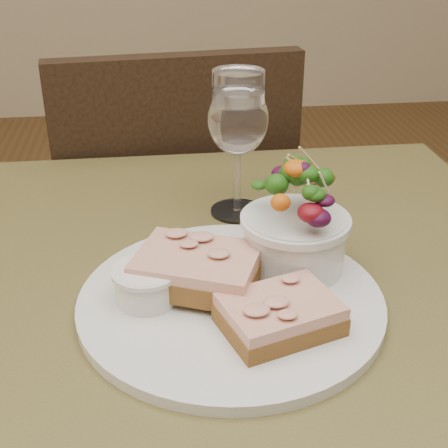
{
  "coord_description": "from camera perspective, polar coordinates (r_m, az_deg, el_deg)",
  "views": [
    {
      "loc": [
        -0.06,
        -0.55,
        1.12
      ],
      "look_at": [
        0.01,
        0.04,
        0.81
      ],
      "focal_mm": 50.0,
      "sensor_mm": 36.0,
      "label": 1
    }
  ],
  "objects": [
    {
      "name": "wine_glass",
      "position": [
        0.78,
        1.29,
        9.17
      ],
      "size": [
        0.08,
        0.08,
        0.18
      ],
      "color": "white",
      "rests_on": "cafe_table"
    },
    {
      "name": "cafe_table",
      "position": [
        0.73,
        -0.69,
        -12.72
      ],
      "size": [
        0.8,
        0.8,
        0.75
      ],
      "color": "#4E4521",
      "rests_on": "ground"
    },
    {
      "name": "dinner_plate",
      "position": [
        0.64,
        0.62,
        -7.06
      ],
      "size": [
        0.31,
        0.31,
        0.01
      ],
      "primitive_type": "cylinder",
      "color": "silver",
      "rests_on": "cafe_table"
    },
    {
      "name": "sandwich_back",
      "position": [
        0.64,
        -2.46,
        -4.07
      ],
      "size": [
        0.15,
        0.13,
        0.03
      ],
      "rotation": [
        0.0,
        0.0,
        -0.39
      ],
      "color": "#462412",
      "rests_on": "dinner_plate"
    },
    {
      "name": "ramekin",
      "position": [
        0.63,
        -7.11,
        -5.38
      ],
      "size": [
        0.06,
        0.06,
        0.04
      ],
      "color": "silver",
      "rests_on": "dinner_plate"
    },
    {
      "name": "garnish",
      "position": [
        0.7,
        -5.36,
        -2.75
      ],
      "size": [
        0.05,
        0.04,
        0.02
      ],
      "color": "#0E3409",
      "rests_on": "dinner_plate"
    },
    {
      "name": "sandwich_front",
      "position": [
        0.59,
        5.11,
        -8.24
      ],
      "size": [
        0.12,
        0.11,
        0.03
      ],
      "rotation": [
        0.0,
        0.0,
        0.31
      ],
      "color": "#462412",
      "rests_on": "dinner_plate"
    },
    {
      "name": "chair_far",
      "position": [
        1.43,
        -4.65,
        -7.62
      ],
      "size": [
        0.46,
        0.46,
        0.9
      ],
      "rotation": [
        0.0,
        0.0,
        3.25
      ],
      "color": "black",
      "rests_on": "ground"
    },
    {
      "name": "salad_bowl",
      "position": [
        0.66,
        6.57,
        0.55
      ],
      "size": [
        0.11,
        0.11,
        0.13
      ],
      "color": "silver",
      "rests_on": "dinner_plate"
    }
  ]
}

